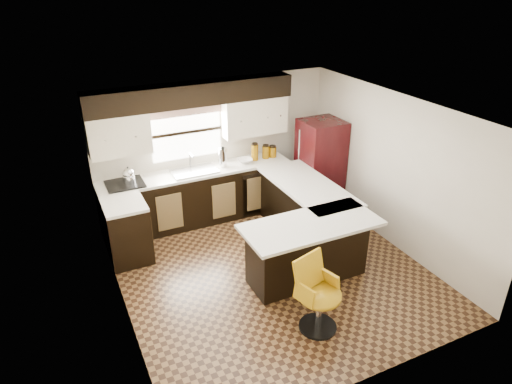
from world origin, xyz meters
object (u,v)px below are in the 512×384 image
refrigerator (320,165)px  peninsula_return (307,251)px  peninsula_long (303,213)px  bar_chair (320,296)px

refrigerator → peninsula_return: bearing=-126.8°
refrigerator → peninsula_long: bearing=-134.8°
peninsula_return → refrigerator: 2.29m
peninsula_return → bar_chair: 1.04m
peninsula_return → refrigerator: (1.35, 1.81, 0.38)m
peninsula_long → peninsula_return: same height
peninsula_return → bar_chair: bearing=-113.2°
peninsula_long → peninsula_return: bearing=-118.3°
refrigerator → bar_chair: 3.29m
refrigerator → bar_chair: size_ratio=1.71×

